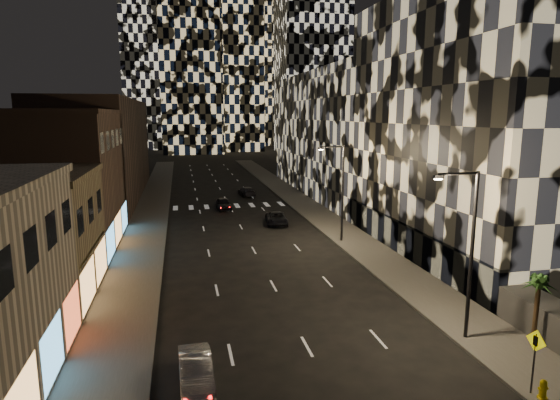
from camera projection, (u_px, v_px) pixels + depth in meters
name	position (u px, v px, depth m)	size (l,w,h in m)	color
sidewalk_left	(151.00, 208.00, 59.94)	(4.00, 120.00, 0.15)	#47443F
sidewalk_right	(302.00, 202.00, 64.04)	(4.00, 120.00, 0.15)	#47443F
curb_left	(168.00, 208.00, 60.37)	(0.20, 120.00, 0.15)	#4C4C47
curb_right	(287.00, 203.00, 63.61)	(0.20, 120.00, 0.15)	#4C4C47
retail_tan	(10.00, 241.00, 29.90)	(10.00, 10.00, 8.00)	olive
retail_brown	(56.00, 183.00, 41.56)	(10.00, 15.00, 12.00)	#4F392D
retail_filler_left	(102.00, 150.00, 66.86)	(10.00, 40.00, 14.00)	#4F392D
midrise_right	(494.00, 126.00, 39.59)	(16.00, 25.00, 22.00)	#232326
midrise_base	(405.00, 239.00, 39.73)	(0.60, 25.00, 3.00)	#383838
midrise_filler_right	(355.00, 134.00, 71.21)	(16.00, 40.00, 18.00)	#232326
streetlight_near	(468.00, 244.00, 24.27)	(2.55, 0.25, 9.00)	black
streetlight_far	(340.00, 187.00, 43.51)	(2.55, 0.25, 9.00)	black
car_silver_parked	(196.00, 371.00, 20.91)	(1.44, 4.13, 1.36)	#A09FA4
car_dark_midlane	(224.00, 204.00, 59.65)	(1.72, 4.28, 1.46)	black
car_dark_oncoming	(247.00, 191.00, 69.57)	(1.89, 4.65, 1.35)	black
car_dark_rightlane	(276.00, 218.00, 51.56)	(2.18, 4.72, 1.31)	black
fire_hydrant	(543.00, 389.00, 19.72)	(0.42, 0.41, 0.86)	yellow
ped_sign	(535.00, 350.00, 19.81)	(0.19, 0.96, 2.89)	black
palm_tree	(539.00, 287.00, 23.80)	(1.95, 1.92, 3.82)	#47331E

